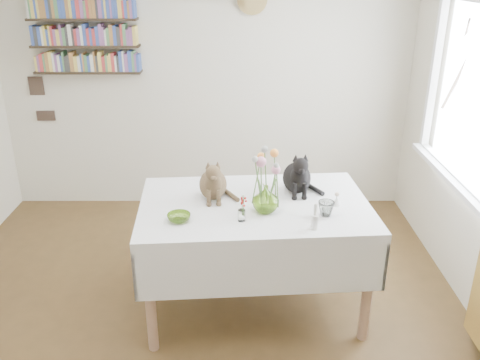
{
  "coord_description": "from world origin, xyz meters",
  "views": [
    {
      "loc": [
        0.34,
        -2.69,
        2.33
      ],
      "look_at": [
        0.34,
        0.34,
        1.05
      ],
      "focal_mm": 38.0,
      "sensor_mm": 36.0,
      "label": 1
    }
  ],
  "objects_px": {
    "bookshelf_unit": "(83,23)",
    "flower_vase": "(266,199)",
    "black_cat": "(297,170)",
    "dining_table": "(254,230)",
    "tabby_cat": "(213,177)"
  },
  "relations": [
    {
      "from": "bookshelf_unit",
      "to": "flower_vase",
      "type": "bearing_deg",
      "value": -48.97
    },
    {
      "from": "black_cat",
      "to": "flower_vase",
      "type": "height_order",
      "value": "black_cat"
    },
    {
      "from": "dining_table",
      "to": "bookshelf_unit",
      "type": "relative_size",
      "value": 1.63
    },
    {
      "from": "flower_vase",
      "to": "bookshelf_unit",
      "type": "relative_size",
      "value": 0.18
    },
    {
      "from": "dining_table",
      "to": "tabby_cat",
      "type": "height_order",
      "value": "tabby_cat"
    },
    {
      "from": "dining_table",
      "to": "tabby_cat",
      "type": "distance_m",
      "value": 0.47
    },
    {
      "from": "tabby_cat",
      "to": "black_cat",
      "type": "distance_m",
      "value": 0.6
    },
    {
      "from": "black_cat",
      "to": "bookshelf_unit",
      "type": "relative_size",
      "value": 0.33
    },
    {
      "from": "tabby_cat",
      "to": "bookshelf_unit",
      "type": "bearing_deg",
      "value": 122.83
    },
    {
      "from": "tabby_cat",
      "to": "black_cat",
      "type": "bearing_deg",
      "value": 5.55
    },
    {
      "from": "dining_table",
      "to": "tabby_cat",
      "type": "relative_size",
      "value": 5.2
    },
    {
      "from": "black_cat",
      "to": "flower_vase",
      "type": "relative_size",
      "value": 1.77
    },
    {
      "from": "bookshelf_unit",
      "to": "tabby_cat",
      "type": "bearing_deg",
      "value": -52.44
    },
    {
      "from": "dining_table",
      "to": "tabby_cat",
      "type": "xyz_separation_m",
      "value": [
        -0.29,
        0.09,
        0.36
      ]
    },
    {
      "from": "black_cat",
      "to": "flower_vase",
      "type": "xyz_separation_m",
      "value": [
        -0.24,
        -0.33,
        -0.07
      ]
    }
  ]
}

